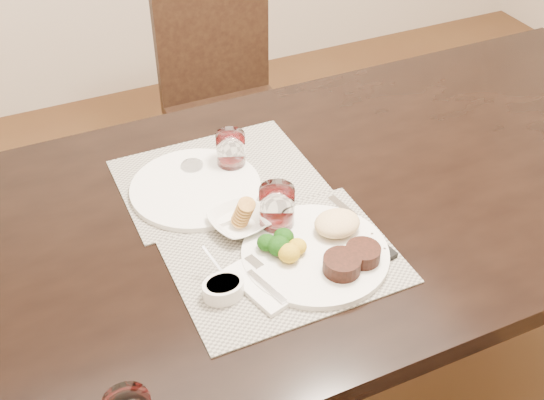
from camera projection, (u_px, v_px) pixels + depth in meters
name	position (u px, v px, depth m)	size (l,w,h in m)	color
ground_plane	(343.00, 375.00, 2.11)	(4.50, 4.50, 0.00)	#442716
dining_table	(361.00, 209.00, 1.69)	(2.00, 1.00, 0.75)	black
chair_far	(226.00, 94.00, 2.45)	(0.42, 0.42, 0.90)	black
placemat_near	(286.00, 262.00, 1.42)	(0.46, 0.34, 0.00)	gray
placemat_far	(217.00, 176.00, 1.66)	(0.46, 0.34, 0.00)	gray
dinner_plate	(322.00, 249.00, 1.43)	(0.31, 0.31, 0.06)	silver
napkin_fork	(263.00, 283.00, 1.36)	(0.13, 0.18, 0.02)	silver
steak_knife	(371.00, 236.00, 1.48)	(0.04, 0.24, 0.01)	white
cracker_bowl	(240.00, 221.00, 1.50)	(0.15, 0.15, 0.06)	silver
sauce_ramekin	(223.00, 288.00, 1.34)	(0.09, 0.13, 0.07)	silver
wine_glass_near	(277.00, 211.00, 1.48)	(0.08, 0.08, 0.11)	silver
far_plate	(196.00, 188.00, 1.61)	(0.31, 0.31, 0.01)	silver
wine_glass_far	(231.00, 153.00, 1.65)	(0.07, 0.07, 0.10)	silver
salt_cellar	(192.00, 168.00, 1.67)	(0.05, 0.05, 0.02)	silver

